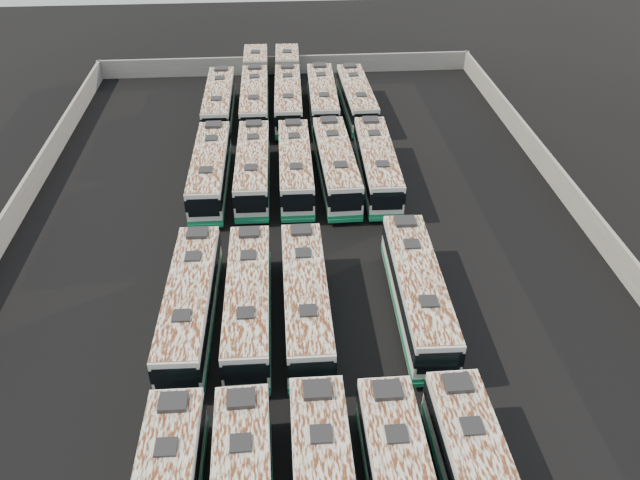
% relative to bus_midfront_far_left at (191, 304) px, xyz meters
% --- Properties ---
extents(ground, '(140.00, 140.00, 0.00)m').
position_rel_bus_midfront_far_left_xyz_m(ground, '(7.30, 8.30, -1.87)').
color(ground, black).
rests_on(ground, ground).
extents(perimeter_wall, '(45.20, 73.20, 2.20)m').
position_rel_bus_midfront_far_left_xyz_m(perimeter_wall, '(7.30, 8.30, -0.77)').
color(perimeter_wall, slate).
rests_on(perimeter_wall, ground).
extents(bus_midfront_far_left, '(3.07, 13.05, 3.66)m').
position_rel_bus_midfront_far_left_xyz_m(bus_midfront_far_left, '(0.00, 0.00, 0.00)').
color(bus_midfront_far_left, beige).
rests_on(bus_midfront_far_left, ground).
extents(bus_midfront_left, '(2.80, 12.81, 3.61)m').
position_rel_bus_midfront_far_left_xyz_m(bus_midfront_left, '(3.60, -0.02, -0.03)').
color(bus_midfront_left, beige).
rests_on(bus_midfront_left, ground).
extents(bus_midfront_center, '(2.74, 12.90, 3.64)m').
position_rel_bus_midfront_far_left_xyz_m(bus_midfront_center, '(7.19, -0.10, -0.01)').
color(bus_midfront_center, beige).
rests_on(bus_midfront_center, ground).
extents(bus_midfront_far_right, '(3.10, 13.30, 3.73)m').
position_rel_bus_midfront_far_left_xyz_m(bus_midfront_far_right, '(14.36, 0.15, 0.04)').
color(bus_midfront_far_right, beige).
rests_on(bus_midfront_far_right, ground).
extents(bus_midback_far_left, '(2.90, 13.12, 3.69)m').
position_rel_bus_midfront_far_left_xyz_m(bus_midback_far_left, '(0.05, 17.19, 0.02)').
color(bus_midback_far_left, beige).
rests_on(bus_midback_far_left, ground).
extents(bus_midback_left, '(2.90, 12.88, 3.62)m').
position_rel_bus_midfront_far_left_xyz_m(bus_midback_left, '(3.65, 17.40, -0.02)').
color(bus_midback_left, beige).
rests_on(bus_midback_left, ground).
extents(bus_midback_center, '(2.86, 12.88, 3.62)m').
position_rel_bus_midfront_far_left_xyz_m(bus_midback_center, '(7.27, 17.33, -0.02)').
color(bus_midback_center, beige).
rests_on(bus_midback_center, ground).
extents(bus_midback_right, '(3.13, 13.35, 3.75)m').
position_rel_bus_midfront_far_left_xyz_m(bus_midback_right, '(10.76, 17.22, 0.04)').
color(bus_midback_right, beige).
rests_on(bus_midback_right, ground).
extents(bus_midback_far_right, '(3.12, 13.21, 3.71)m').
position_rel_bus_midfront_far_left_xyz_m(bus_midback_far_right, '(14.31, 17.12, 0.02)').
color(bus_midback_far_right, beige).
rests_on(bus_midback_far_right, ground).
extents(bus_back_far_left, '(2.77, 12.86, 3.62)m').
position_rel_bus_midfront_far_left_xyz_m(bus_back_far_left, '(-0.03, 31.83, -0.02)').
color(bus_back_far_left, beige).
rests_on(bus_back_far_left, ground).
extents(bus_back_left, '(2.84, 20.38, 3.70)m').
position_rel_bus_midfront_far_left_xyz_m(bus_back_left, '(3.66, 35.30, 0.02)').
color(bus_back_left, beige).
rests_on(bus_back_left, ground).
extents(bus_back_center, '(3.23, 20.24, 3.66)m').
position_rel_bus_midfront_far_left_xyz_m(bus_back_center, '(7.22, 35.39, -0.00)').
color(bus_back_center, beige).
rests_on(bus_back_center, ground).
extents(bus_back_right, '(3.01, 13.05, 3.67)m').
position_rel_bus_midfront_far_left_xyz_m(bus_back_right, '(10.74, 31.95, 0.00)').
color(bus_back_right, beige).
rests_on(bus_back_right, ground).
extents(bus_back_far_right, '(3.00, 12.86, 3.61)m').
position_rel_bus_midfront_far_left_xyz_m(bus_back_far_right, '(14.34, 31.77, -0.03)').
color(bus_back_far_right, beige).
rests_on(bus_back_far_right, ground).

